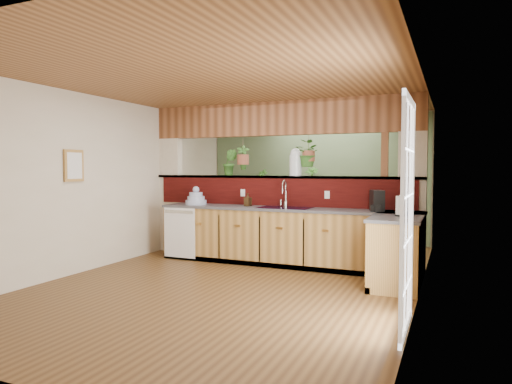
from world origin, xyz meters
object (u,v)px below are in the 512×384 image
at_px(faucet, 285,192).
at_px(soap_dispenser, 248,200).
at_px(paper_towel, 400,206).
at_px(dish_stack, 196,199).
at_px(shelving_console, 286,217).
at_px(glass_jar, 296,162).
at_px(coffee_maker, 377,202).

distance_m(faucet, soap_dispenser, 0.61).
bearing_deg(paper_towel, dish_stack, 170.93).
xyz_separation_m(soap_dispenser, shelving_console, (-0.14, 2.25, -0.51)).
relative_size(glass_jar, shelving_console, 0.27).
bearing_deg(paper_towel, soap_dispenser, 166.19).
height_order(faucet, glass_jar, glass_jar).
height_order(coffee_maker, shelving_console, coffee_maker).
height_order(dish_stack, coffee_maker, dish_stack).
relative_size(soap_dispenser, coffee_maker, 0.70).
bearing_deg(shelving_console, paper_towel, -60.78).
bearing_deg(coffee_maker, faucet, 150.30).
bearing_deg(faucet, paper_towel, -21.62).
bearing_deg(faucet, shelving_console, 108.93).
bearing_deg(faucet, dish_stack, -172.71).
relative_size(coffee_maker, paper_towel, 1.09).
distance_m(glass_jar, shelving_console, 2.35).
height_order(dish_stack, paper_towel, dish_stack).
height_order(dish_stack, soap_dispenser, dish_stack).
height_order(faucet, dish_stack, faucet).
relative_size(faucet, coffee_maker, 1.43).
bearing_deg(faucet, glass_jar, 63.07).
bearing_deg(glass_jar, paper_towel, -28.65).
distance_m(soap_dispenser, coffee_maker, 2.05).
relative_size(faucet, soap_dispenser, 2.05).
bearing_deg(glass_jar, dish_stack, -165.85).
height_order(glass_jar, shelving_console, glass_jar).
bearing_deg(dish_stack, glass_jar, 14.15).
height_order(coffee_maker, glass_jar, glass_jar).
xyz_separation_m(soap_dispenser, glass_jar, (0.69, 0.35, 0.61)).
distance_m(dish_stack, shelving_console, 2.49).
xyz_separation_m(soap_dispenser, coffee_maker, (2.05, -0.05, 0.03)).
distance_m(soap_dispenser, paper_towel, 2.49).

